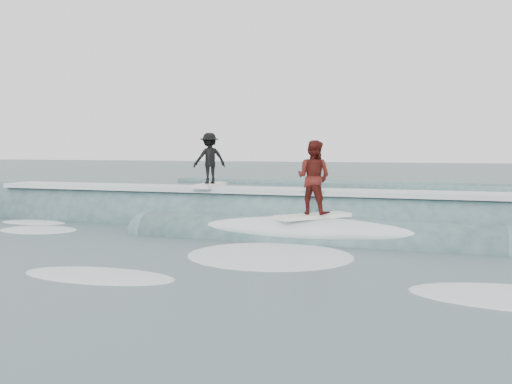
% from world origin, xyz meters
% --- Properties ---
extents(ground, '(160.00, 160.00, 0.00)m').
position_xyz_m(ground, '(0.00, 0.00, 0.00)').
color(ground, '#374D51').
rests_on(ground, ground).
extents(breaking_wave, '(21.94, 3.85, 2.14)m').
position_xyz_m(breaking_wave, '(0.32, 2.82, 0.04)').
color(breaking_wave, '#335656').
rests_on(breaking_wave, ground).
extents(surfer_black, '(1.12, 2.04, 1.64)m').
position_xyz_m(surfer_black, '(-1.82, 3.22, 1.92)').
color(surfer_black, silver).
rests_on(surfer_black, ground).
extents(surfer_red, '(1.73, 1.87, 1.92)m').
position_xyz_m(surfer_red, '(1.90, 1.02, 1.51)').
color(surfer_red, white).
rests_on(surfer_red, ground).
extents(whitewater, '(15.97, 7.23, 0.10)m').
position_xyz_m(whitewater, '(0.19, -1.45, 0.00)').
color(whitewater, white).
rests_on(whitewater, ground).
extents(far_swells, '(40.49, 8.65, 0.80)m').
position_xyz_m(far_swells, '(0.30, 17.65, 0.00)').
color(far_swells, '#335656').
rests_on(far_swells, ground).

